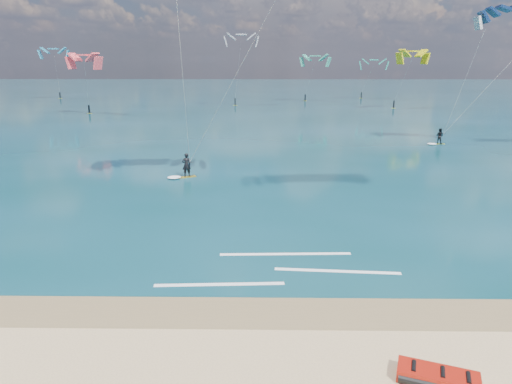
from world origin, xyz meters
TOP-DOWN VIEW (x-y plane):
  - ground at (0.00, 40.00)m, footprint 320.00×320.00m
  - wet_sand_strip at (0.00, 3.00)m, footprint 320.00×2.40m
  - sea at (0.00, 104.00)m, footprint 320.00×200.00m
  - packed_kite_mid at (4.92, -0.79)m, footprint 2.74×1.97m
  - kitesurfer_main at (-3.65, 19.05)m, footprint 13.11×9.08m
  - kitesurfer_far at (21.69, 36.06)m, footprint 10.88×5.12m
  - shoreline_foam at (0.75, 6.55)m, footprint 10.51×3.60m
  - distant_kites at (-4.09, 80.66)m, footprint 78.79×35.50m

SIDE VIEW (x-z plane):
  - ground at x=0.00m, z-range 0.00..0.00m
  - packed_kite_mid at x=4.92m, z-range -0.22..0.22m
  - wet_sand_strip at x=0.00m, z-range 0.00..0.01m
  - sea at x=0.00m, z-range 0.00..0.04m
  - shoreline_foam at x=0.75m, z-range 0.04..0.05m
  - distant_kites at x=-4.09m, z-range -1.32..11.99m
  - kitesurfer_far at x=21.69m, z-range 0.41..15.54m
  - kitesurfer_main at x=-3.65m, z-range 0.12..19.47m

